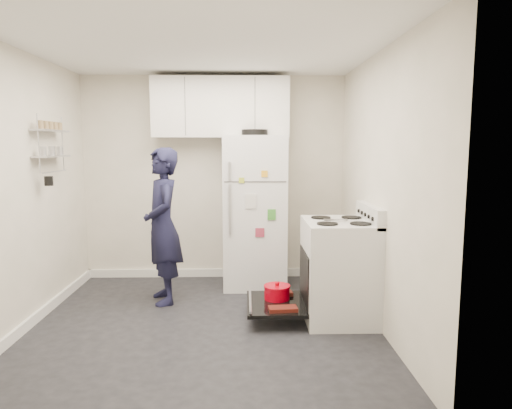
{
  "coord_description": "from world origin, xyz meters",
  "views": [
    {
      "loc": [
        0.39,
        -4.06,
        1.66
      ],
      "look_at": [
        0.5,
        0.61,
        1.05
      ],
      "focal_mm": 32.0,
      "sensor_mm": 36.0,
      "label": 1
    }
  ],
  "objects_px": {
    "electric_range": "(337,271)",
    "refrigerator": "(255,211)",
    "open_oven_door": "(276,299)",
    "person": "(163,226)"
  },
  "relations": [
    {
      "from": "electric_range",
      "to": "refrigerator",
      "type": "relative_size",
      "value": 0.6
    },
    {
      "from": "open_oven_door",
      "to": "refrigerator",
      "type": "height_order",
      "value": "refrigerator"
    },
    {
      "from": "open_oven_door",
      "to": "person",
      "type": "distance_m",
      "value": 1.42
    },
    {
      "from": "refrigerator",
      "to": "person",
      "type": "xyz_separation_m",
      "value": [
        -0.98,
        -0.58,
        -0.07
      ]
    },
    {
      "from": "person",
      "to": "refrigerator",
      "type": "bearing_deg",
      "value": 101.27
    },
    {
      "from": "electric_range",
      "to": "person",
      "type": "bearing_deg",
      "value": 163.34
    },
    {
      "from": "open_oven_door",
      "to": "refrigerator",
      "type": "xyz_separation_m",
      "value": [
        -0.19,
        1.07,
        0.71
      ]
    },
    {
      "from": "electric_range",
      "to": "person",
      "type": "height_order",
      "value": "person"
    },
    {
      "from": "electric_range",
      "to": "person",
      "type": "xyz_separation_m",
      "value": [
        -1.75,
        0.52,
        0.35
      ]
    },
    {
      "from": "open_oven_door",
      "to": "person",
      "type": "relative_size",
      "value": 0.43
    }
  ]
}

